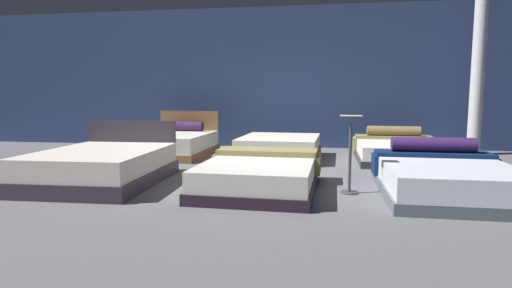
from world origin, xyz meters
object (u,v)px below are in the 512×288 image
Objects in this scene: bed_1 at (260,175)px; bed_4 at (280,148)px; bed_2 at (446,178)px; support_pillar at (478,75)px; bed_5 at (398,150)px; bed_3 at (174,144)px; price_sign at (350,163)px; bed_0 at (102,166)px.

bed_1 is 2.86m from bed_4.
bed_2 is 4.72m from support_pillar.
bed_4 is 0.93× the size of bed_5.
bed_1 is at bearing -50.22° from bed_3.
bed_4 is at bearing -1.27° from bed_3.
bed_3 is at bearing 139.73° from price_sign.
bed_0 reaches higher than bed_4.
bed_0 is at bearing -127.13° from bed_4.
price_sign is at bearing -2.62° from bed_0.
bed_5 reaches higher than bed_1.
support_pillar is at bearing 19.80° from bed_4.
bed_2 is at bearing 2.95° from bed_1.
bed_1 is 0.98× the size of bed_3.
bed_3 is at bearing -170.07° from support_pillar.
bed_3 is 4.65m from price_sign.
bed_5 is 2.06× the size of price_sign.
price_sign is at bearing -125.84° from support_pillar.
bed_2 is 0.60× the size of support_pillar.
bed_2 is 2.00× the size of price_sign.
bed_2 is 2.92m from bed_5.
bed_2 is 1.24m from price_sign.
bed_1 is 1.23m from price_sign.
bed_3 is 2.01× the size of price_sign.
bed_4 is 2.38m from bed_5.
bed_1 is 3.78m from bed_3.
price_sign is (-1.23, -0.05, 0.17)m from bed_2.
bed_0 is 3.58m from price_sign.
support_pillar is (1.83, 1.18, 1.54)m from bed_5.
bed_5 is (2.38, 0.09, -0.02)m from bed_4.
support_pillar is (4.21, 4.13, 1.54)m from bed_1.
bed_5 is (2.38, 2.95, -0.00)m from bed_1.
bed_1 is at bearing -178.38° from bed_2.
bed_3 is 0.60× the size of support_pillar.
bed_0 is 0.63× the size of support_pillar.
bed_5 is at bearing 92.20° from bed_2.
bed_3 is at bearing 179.88° from bed_4.
support_pillar is at bearing 11.76° from bed_3.
bed_3 is 2.34m from bed_4.
bed_0 is 3.68m from bed_4.
bed_1 is at bearing 179.15° from price_sign.
price_sign is (1.22, -0.02, 0.19)m from bed_1.
bed_1 is at bearing -135.56° from support_pillar.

